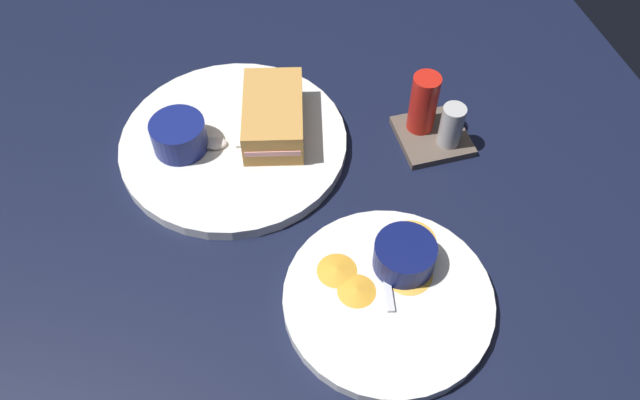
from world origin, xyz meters
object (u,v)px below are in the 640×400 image
sandwich_half_near (273,116)px  plate_sandwich_main (234,143)px  ramekin_dark_sauce (179,135)px  plate_chips_companion (388,300)px  spoon_by_dark_ramekin (225,143)px  spoon_by_gravy_ramekin (383,256)px  ramekin_light_gravy (405,255)px  condiment_caddy (432,119)px

sandwich_half_near → plate_sandwich_main: bearing=-85.5°
ramekin_dark_sauce → plate_chips_companion: size_ratio=0.30×
spoon_by_dark_ramekin → spoon_by_gravy_ramekin: size_ratio=1.00×
plate_sandwich_main → ramekin_light_gravy: bearing=32.2°
spoon_by_dark_ramekin → spoon_by_gravy_ramekin: (21.70, 14.30, 0.00)cm
ramekin_light_gravy → spoon_by_dark_ramekin: bearing=-144.9°
spoon_by_dark_ramekin → plate_sandwich_main: bearing=120.9°
spoon_by_dark_ramekin → condiment_caddy: size_ratio=1.05×
plate_chips_companion → ramekin_light_gravy: bearing=140.2°
sandwich_half_near → ramekin_dark_sauce: (-0.07, -12.27, -0.18)cm
sandwich_half_near → spoon_by_gravy_ramekin: sandwich_half_near is taller
ramekin_dark_sauce → condiment_caddy: condiment_caddy is taller
spoon_by_dark_ramekin → ramekin_light_gravy: (23.04, 16.21, 1.51)cm
spoon_by_gravy_ramekin → condiment_caddy: 21.46cm
plate_sandwich_main → sandwich_half_near: sandwich_half_near is taller
plate_sandwich_main → ramekin_dark_sauce: 7.32cm
ramekin_dark_sauce → plate_sandwich_main: bearing=85.5°
spoon_by_dark_ramekin → spoon_by_gravy_ramekin: same height
sandwich_half_near → spoon_by_dark_ramekin: 7.24cm
spoon_by_gravy_ramekin → condiment_caddy: size_ratio=1.05×
sandwich_half_near → ramekin_light_gravy: (24.22, 9.37, -0.52)cm
sandwich_half_near → plate_chips_companion: (27.70, 6.47, -3.20)cm
plate_chips_companion → ramekin_light_gravy: ramekin_light_gravy is taller
spoon_by_dark_ramekin → spoon_by_gravy_ramekin: 25.99cm
plate_chips_companion → condiment_caddy: bearing=148.8°
plate_sandwich_main → ramekin_dark_sauce: (-0.52, -6.65, 3.02)cm
plate_chips_companion → spoon_by_gravy_ramekin: bearing=168.4°
spoon_by_gravy_ramekin → condiment_caddy: (-17.40, 12.48, 1.44)cm
plate_chips_companion → spoon_by_gravy_ramekin: (-4.82, 0.99, 1.16)cm
plate_sandwich_main → sandwich_half_near: bearing=94.5°
plate_chips_companion → spoon_by_gravy_ramekin: 5.05cm
plate_sandwich_main → ramekin_dark_sauce: bearing=-94.5°
sandwich_half_near → ramekin_light_gravy: sandwich_half_near is taller
plate_chips_companion → spoon_by_dark_ramekin: bearing=-153.3°
plate_sandwich_main → ramekin_dark_sauce: size_ratio=4.23×
ramekin_dark_sauce → spoon_by_gravy_ramekin: size_ratio=0.71×
ramekin_light_gravy → plate_sandwich_main: bearing=-147.8°
ramekin_dark_sauce → spoon_by_dark_ramekin: (1.25, 5.43, -1.85)cm
spoon_by_gravy_ramekin → condiment_caddy: bearing=144.3°
plate_chips_companion → ramekin_dark_sauce: bearing=-146.0°
plate_sandwich_main → spoon_by_gravy_ramekin: 26.00cm
spoon_by_dark_ramekin → plate_chips_companion: 29.70cm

